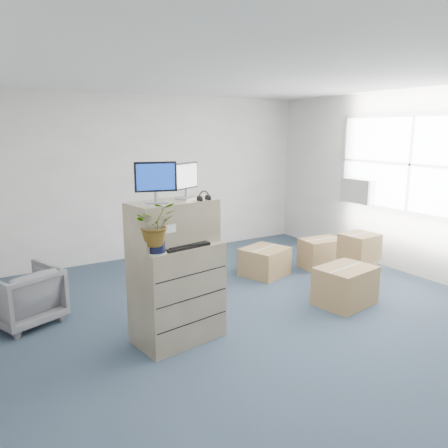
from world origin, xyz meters
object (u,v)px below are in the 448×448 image
(water_bottle, at_px, (175,230))
(office_chair, at_px, (24,293))
(keyboard, at_px, (184,246))
(potted_plant, at_px, (156,230))
(monitor_left, at_px, (156,180))
(filing_cabinet_lower, at_px, (177,292))
(monitor_right, at_px, (186,179))

(water_bottle, distance_m, office_chair, 2.01)
(keyboard, distance_m, potted_plant, 0.41)
(potted_plant, xyz_separation_m, office_chair, (-1.05, 1.49, -0.93))
(office_chair, bearing_deg, water_bottle, 118.20)
(office_chair, bearing_deg, keyboard, 113.02)
(monitor_left, distance_m, water_bottle, 0.60)
(filing_cabinet_lower, distance_m, water_bottle, 0.67)
(filing_cabinet_lower, relative_size, monitor_right, 2.78)
(water_bottle, bearing_deg, keyboard, -92.05)
(keyboard, xyz_separation_m, water_bottle, (0.01, 0.23, 0.12))
(filing_cabinet_lower, relative_size, potted_plant, 2.21)
(potted_plant, bearing_deg, monitor_left, 63.61)
(filing_cabinet_lower, bearing_deg, monitor_right, 19.84)
(keyboard, distance_m, water_bottle, 0.26)
(filing_cabinet_lower, height_order, potted_plant, potted_plant)
(monitor_right, relative_size, keyboard, 0.75)
(potted_plant, bearing_deg, office_chair, 125.19)
(monitor_left, height_order, keyboard, monitor_left)
(monitor_left, height_order, water_bottle, monitor_left)
(water_bottle, bearing_deg, potted_plant, -138.62)
(monitor_left, height_order, monitor_right, monitor_left)
(monitor_right, bearing_deg, monitor_left, 166.37)
(monitor_right, height_order, potted_plant, monitor_right)
(keyboard, distance_m, office_chair, 2.10)
(filing_cabinet_lower, distance_m, office_chair, 1.87)
(water_bottle, bearing_deg, monitor_left, -159.06)
(potted_plant, bearing_deg, filing_cabinet_lower, 34.19)
(potted_plant, height_order, office_chair, potted_plant)
(water_bottle, xyz_separation_m, office_chair, (-1.39, 1.18, -0.82))
(keyboard, bearing_deg, monitor_right, 49.13)
(monitor_right, bearing_deg, water_bottle, 153.44)
(monitor_right, relative_size, potted_plant, 0.79)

